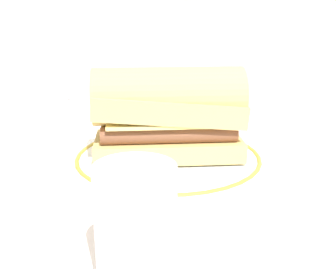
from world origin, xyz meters
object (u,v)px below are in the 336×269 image
plate (168,159)px  salt_shaker (75,106)px  drinking_glass (136,233)px  sausage_sandwich (168,112)px

plate → salt_shaker: (-0.22, 0.17, 0.03)m
drinking_glass → salt_shaker: (-0.26, 0.43, -0.01)m
sausage_sandwich → drinking_glass: bearing=-100.0°
sausage_sandwich → drinking_glass: 0.27m
plate → drinking_glass: size_ratio=2.76×
salt_shaker → plate: bearing=-36.9°
plate → sausage_sandwich: (0.00, -0.00, 0.07)m
sausage_sandwich → salt_shaker: bearing=124.8°
drinking_glass → sausage_sandwich: bearing=98.3°
sausage_sandwich → salt_shaker: 0.28m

